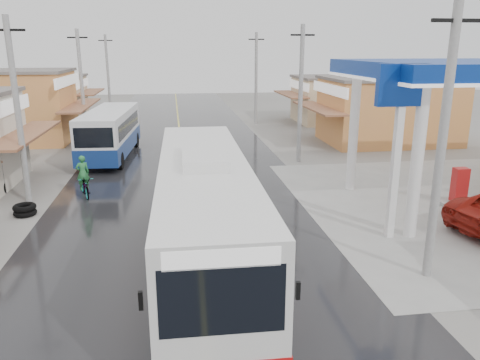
{
  "coord_description": "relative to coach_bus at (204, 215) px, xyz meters",
  "views": [
    {
      "loc": [
        -0.47,
        -12.0,
        6.72
      ],
      "look_at": [
        1.91,
        4.63,
        1.94
      ],
      "focal_mm": 35.0,
      "sensor_mm": 36.0,
      "label": 1
    }
  ],
  "objects": [
    {
      "name": "centre_line",
      "position": [
        -0.35,
        13.72,
        -1.83
      ],
      "size": [
        0.15,
        90.0,
        0.01
      ],
      "primitive_type": "cube",
      "color": "#D8CC4C",
      "rests_on": "road"
    },
    {
      "name": "cyclist",
      "position": [
        -5.02,
        8.33,
        -1.19
      ],
      "size": [
        1.21,
        1.97,
        2.01
      ],
      "rotation": [
        0.0,
        0.0,
        0.32
      ],
      "color": "black",
      "rests_on": "ground"
    },
    {
      "name": "road",
      "position": [
        -0.35,
        13.72,
        -1.84
      ],
      "size": [
        12.0,
        90.0,
        0.02
      ],
      "primitive_type": "cube",
      "color": "black",
      "rests_on": "ground"
    },
    {
      "name": "ground",
      "position": [
        -0.35,
        -1.28,
        -1.85
      ],
      "size": [
        120.0,
        120.0,
        0.0
      ],
      "primitive_type": "plane",
      "color": "slate",
      "rests_on": "ground"
    },
    {
      "name": "utility_poles_left",
      "position": [
        -7.35,
        14.72,
        -1.85
      ],
      "size": [
        1.6,
        50.0,
        8.0
      ],
      "primitive_type": null,
      "color": "gray",
      "rests_on": "ground"
    },
    {
      "name": "utility_poles_right",
      "position": [
        6.65,
        13.72,
        -1.85
      ],
      "size": [
        1.6,
        36.0,
        8.0
      ],
      "primitive_type": null,
      "color": "gray",
      "rests_on": "ground"
    },
    {
      "name": "second_bus",
      "position": [
        -4.74,
        16.47,
        -0.25
      ],
      "size": [
        3.03,
        9.07,
        2.96
      ],
      "rotation": [
        0.0,
        0.0,
        -0.07
      ],
      "color": "silver",
      "rests_on": "road"
    },
    {
      "name": "coach_bus",
      "position": [
        0.0,
        0.0,
        0.0
      ],
      "size": [
        2.93,
        12.33,
        3.83
      ],
      "rotation": [
        0.0,
        0.0,
        -0.02
      ],
      "color": "silver",
      "rests_on": "road"
    },
    {
      "name": "tyre_stack",
      "position": [
        -7.06,
        6.08,
        -1.61
      ],
      "size": [
        0.93,
        0.93,
        0.48
      ],
      "color": "black",
      "rests_on": "ground"
    },
    {
      "name": "shopfronts_right",
      "position": [
        14.65,
        10.72,
        -1.85
      ],
      "size": [
        11.0,
        44.0,
        4.8
      ],
      "primitive_type": null,
      "color": "beige",
      "rests_on": "ground"
    }
  ]
}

